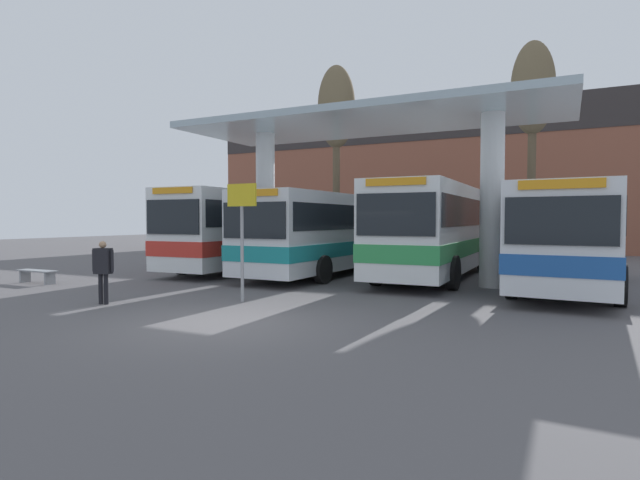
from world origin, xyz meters
name	(u,v)px	position (x,y,z in m)	size (l,w,h in m)	color
ground_plane	(223,323)	(0.00, 0.00, 0.00)	(100.00, 100.00, 0.00)	#565456
townhouse_backdrop	(464,165)	(0.00, 27.11, 5.97)	(40.00, 0.58, 10.27)	brown
station_canopy	(367,143)	(0.00, 8.42, 4.97)	(13.66, 5.31, 5.87)	silver
transit_bus_left_bay	(252,227)	(-6.11, 10.06, 1.87)	(3.03, 10.50, 3.37)	white
transit_bus_center_bay	(336,230)	(-2.14, 10.41, 1.78)	(3.03, 11.80, 3.18)	silver
transit_bus_right_bay	(437,227)	(2.09, 10.39, 1.91)	(2.85, 10.51, 3.42)	white
transit_bus_far_right_bay	(571,233)	(6.63, 9.38, 1.77)	(3.22, 10.67, 3.15)	silver
waiting_bench_near_pillar	(37,274)	(-9.83, 2.46, 0.34)	(1.66, 0.44, 0.46)	gray
info_sign_platform	(242,218)	(-1.25, 2.46, 2.24)	(0.90, 0.09, 3.16)	gray
pedestrian_waiting	(103,266)	(-4.23, 0.50, 1.00)	(0.61, 0.35, 1.64)	black
poplar_tree_behind_left	(336,112)	(-4.96, 16.62, 8.14)	(2.05, 2.05, 10.66)	brown
poplar_tree_behind_right	(533,94)	(5.01, 16.26, 7.92)	(1.92, 1.92, 10.30)	brown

